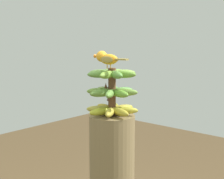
{
  "coord_description": "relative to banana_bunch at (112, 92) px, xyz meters",
  "views": [
    {
      "loc": [
        1.12,
        -1.29,
        1.63
      ],
      "look_at": [
        0.0,
        0.0,
        1.37
      ],
      "focal_mm": 51.98,
      "sensor_mm": 36.0,
      "label": 1
    }
  ],
  "objects": [
    {
      "name": "banana_bunch",
      "position": [
        0.0,
        0.0,
        0.0
      ],
      "size": [
        0.28,
        0.28,
        0.26
      ],
      "color": "brown",
      "rests_on": "banana_tree"
    },
    {
      "name": "perched_bird",
      "position": [
        -0.01,
        -0.04,
        0.18
      ],
      "size": [
        0.22,
        0.06,
        0.09
      ],
      "color": "#C68933",
      "rests_on": "banana_bunch"
    }
  ]
}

